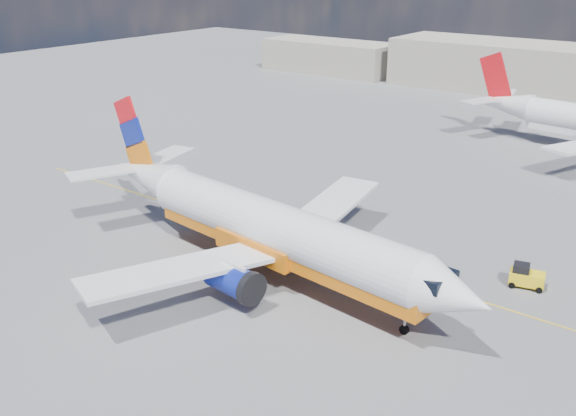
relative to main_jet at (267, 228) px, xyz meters
The scene contains 6 objects.
ground 4.49m from the main_jet, 66.07° to the left, with size 240.00×240.00×0.00m, color slate.
taxi_line 6.61m from the main_jet, 78.77° to the left, with size 70.00×0.15×0.01m, color yellow.
terminal_annex 86.42m from the main_jet, 120.55° to the left, with size 26.00×10.00×6.00m, color #AEA796.
main_jet is the anchor object (origin of this frame).
gse_tug 18.49m from the main_jet, 30.50° to the left, with size 2.57×1.93×1.67m.
traffic_cone 6.17m from the main_jet, 168.35° to the right, with size 0.40×0.40×0.56m.
Camera 1 is at (25.32, -35.04, 21.79)m, focal length 40.00 mm.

